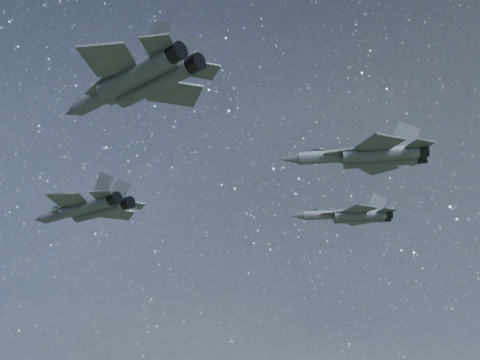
% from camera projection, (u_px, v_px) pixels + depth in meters
% --- Properties ---
extents(jet_lead, '(19.72, 13.60, 4.95)m').
position_uv_depth(jet_lead, '(86.00, 208.00, 74.10)').
color(jet_lead, '#343941').
extents(jet_left, '(17.03, 11.35, 4.32)m').
position_uv_depth(jet_left, '(351.00, 215.00, 91.10)').
color(jet_left, '#343941').
extents(jet_right, '(19.79, 13.45, 4.97)m').
position_uv_depth(jet_right, '(134.00, 81.00, 52.16)').
color(jet_right, '#343941').
extents(jet_slot, '(19.14, 12.96, 4.82)m').
position_uv_depth(jet_slot, '(368.00, 156.00, 70.15)').
color(jet_slot, '#343941').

